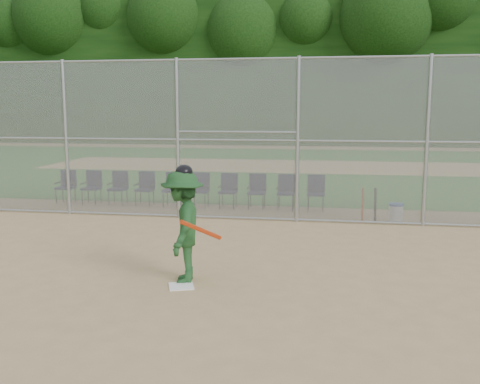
% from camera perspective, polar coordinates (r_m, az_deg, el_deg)
% --- Properties ---
extents(ground, '(100.00, 100.00, 0.00)m').
position_cam_1_polar(ground, '(8.64, -2.76, -9.77)').
color(ground, tan).
rests_on(ground, ground).
extents(grass_strip, '(100.00, 100.00, 0.00)m').
position_cam_1_polar(grass_strip, '(26.20, 5.57, 2.78)').
color(grass_strip, '#225D1C').
rests_on(grass_strip, ground).
extents(dirt_patch_far, '(24.00, 24.00, 0.00)m').
position_cam_1_polar(dirt_patch_far, '(26.20, 5.57, 2.78)').
color(dirt_patch_far, tan).
rests_on(dirt_patch_far, ground).
extents(backstop_fence, '(16.09, 0.09, 4.00)m').
position_cam_1_polar(backstop_fence, '(13.13, 1.80, 5.84)').
color(backstop_fence, gray).
rests_on(backstop_fence, ground).
extents(treeline, '(81.00, 60.00, 11.00)m').
position_cam_1_polar(treeline, '(28.18, 6.02, 14.38)').
color(treeline, black).
rests_on(treeline, ground).
extents(home_plate, '(0.48, 0.48, 0.02)m').
position_cam_1_polar(home_plate, '(8.55, -6.29, -9.95)').
color(home_plate, white).
rests_on(home_plate, ground).
extents(batter_at_plate, '(1.08, 1.37, 1.90)m').
position_cam_1_polar(batter_at_plate, '(8.58, -6.13, -3.59)').
color(batter_at_plate, '#1B451F').
rests_on(batter_at_plate, ground).
extents(water_cooler, '(0.36, 0.36, 0.46)m').
position_cam_1_polar(water_cooler, '(13.73, 16.29, -2.11)').
color(water_cooler, white).
rests_on(water_cooler, ground).
extents(spare_bats, '(0.36, 0.25, 0.85)m').
position_cam_1_polar(spare_bats, '(13.47, 13.59, -1.38)').
color(spare_bats, '#D84C14').
rests_on(spare_bats, ground).
extents(chair_0, '(0.54, 0.52, 0.96)m').
position_cam_1_polar(chair_0, '(16.61, -18.13, 0.53)').
color(chair_0, black).
rests_on(chair_0, ground).
extents(chair_1, '(0.54, 0.52, 0.96)m').
position_cam_1_polar(chair_1, '(16.25, -15.58, 0.47)').
color(chair_1, black).
rests_on(chair_1, ground).
extents(chair_2, '(0.54, 0.52, 0.96)m').
position_cam_1_polar(chair_2, '(15.92, -12.92, 0.40)').
color(chair_2, black).
rests_on(chair_2, ground).
extents(chair_3, '(0.54, 0.52, 0.96)m').
position_cam_1_polar(chair_3, '(15.63, -10.15, 0.33)').
color(chair_3, black).
rests_on(chair_3, ground).
extents(chair_4, '(0.54, 0.52, 0.96)m').
position_cam_1_polar(chair_4, '(15.38, -7.28, 0.26)').
color(chair_4, black).
rests_on(chair_4, ground).
extents(chair_5, '(0.54, 0.52, 0.96)m').
position_cam_1_polar(chair_5, '(15.17, -4.33, 0.19)').
color(chair_5, black).
rests_on(chair_5, ground).
extents(chair_6, '(0.54, 0.52, 0.96)m').
position_cam_1_polar(chair_6, '(15.00, -1.30, 0.11)').
color(chair_6, black).
rests_on(chair_6, ground).
extents(chair_7, '(0.54, 0.52, 0.96)m').
position_cam_1_polar(chair_7, '(14.87, 1.79, 0.03)').
color(chair_7, black).
rests_on(chair_7, ground).
extents(chair_8, '(0.54, 0.52, 0.96)m').
position_cam_1_polar(chair_8, '(14.78, 4.93, -0.04)').
color(chair_8, black).
rests_on(chair_8, ground).
extents(chair_9, '(0.54, 0.52, 0.96)m').
position_cam_1_polar(chair_9, '(14.74, 8.09, -0.12)').
color(chair_9, black).
rests_on(chair_9, ground).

